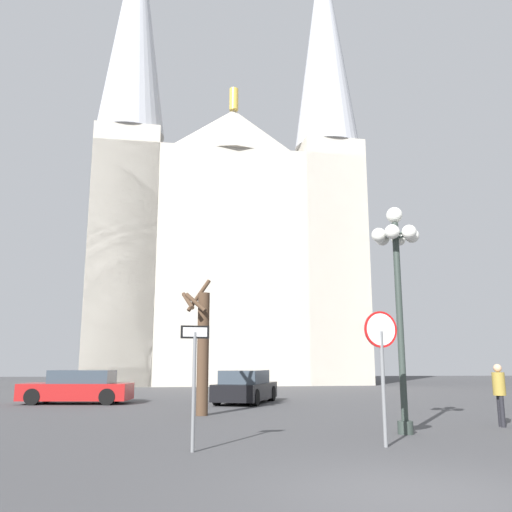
# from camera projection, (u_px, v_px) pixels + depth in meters

# --- Properties ---
(ground_plane) EXTENTS (120.00, 120.00, 0.00)m
(ground_plane) POSITION_uv_depth(u_px,v_px,m) (422.00, 496.00, 6.71)
(ground_plane) COLOR #424244
(cathedral) EXTENTS (21.71, 13.67, 39.74)m
(cathedral) POSITION_uv_depth(u_px,v_px,m) (227.00, 229.00, 44.43)
(cathedral) COLOR #BCB5A5
(cathedral) RESTS_ON ground
(stop_sign) EXTENTS (0.73, 0.20, 2.68)m
(stop_sign) POSITION_uv_depth(u_px,v_px,m) (382.00, 351.00, 10.94)
(stop_sign) COLOR slate
(stop_sign) RESTS_ON ground
(one_way_arrow_sign) EXTENTS (0.55, 0.09, 2.34)m
(one_way_arrow_sign) POSITION_uv_depth(u_px,v_px,m) (194.00, 373.00, 10.27)
(one_way_arrow_sign) COLOR slate
(one_way_arrow_sign) RESTS_ON ground
(street_lamp) EXTENTS (1.21, 1.10, 5.48)m
(street_lamp) POSITION_uv_depth(u_px,v_px,m) (397.00, 269.00, 13.26)
(street_lamp) COLOR #2D3833
(street_lamp) RESTS_ON ground
(bare_tree) EXTENTS (0.99, 1.31, 4.40)m
(bare_tree) POSITION_uv_depth(u_px,v_px,m) (202.00, 348.00, 17.29)
(bare_tree) COLOR #473323
(bare_tree) RESTS_ON ground
(parked_car_near_black) EXTENTS (3.05, 4.59, 1.32)m
(parked_car_near_black) POSITION_uv_depth(u_px,v_px,m) (246.00, 387.00, 22.21)
(parked_car_near_black) COLOR black
(parked_car_near_black) RESTS_ON ground
(parked_car_far_red) EXTENTS (4.45, 2.11, 1.34)m
(parked_car_far_red) POSITION_uv_depth(u_px,v_px,m) (78.00, 388.00, 21.88)
(parked_car_far_red) COLOR maroon
(parked_car_far_red) RESTS_ON ground
(pedestrian_walking) EXTENTS (0.32, 0.32, 1.60)m
(pedestrian_walking) POSITION_uv_depth(u_px,v_px,m) (499.00, 389.00, 14.09)
(pedestrian_walking) COLOR black
(pedestrian_walking) RESTS_ON ground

